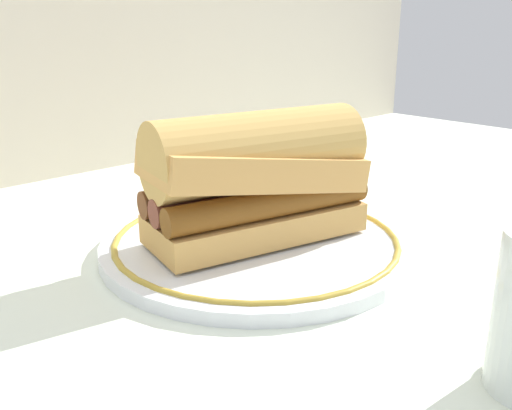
# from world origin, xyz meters

# --- Properties ---
(ground_plane) EXTENTS (1.50, 1.50, 0.00)m
(ground_plane) POSITION_xyz_m (0.00, 0.00, 0.00)
(ground_plane) COLOR silver
(plate) EXTENTS (0.29, 0.29, 0.01)m
(plate) POSITION_xyz_m (-0.03, 0.03, 0.01)
(plate) COLOR white
(plate) RESTS_ON ground_plane
(sausage_sandwich) EXTENTS (0.21, 0.12, 0.12)m
(sausage_sandwich) POSITION_xyz_m (-0.03, 0.03, 0.07)
(sausage_sandwich) COLOR tan
(sausage_sandwich) RESTS_ON plate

